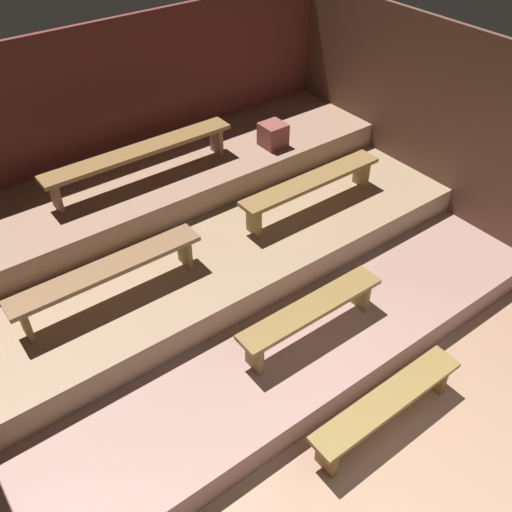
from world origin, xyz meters
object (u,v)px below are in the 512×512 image
bench_middle_right (312,184)px  bench_upper_center (140,154)px  wooden_crate_upper (273,135)px  bench_floor_center (387,403)px  bench_middle_left (108,273)px  bench_lower_center (311,312)px

bench_middle_right → bench_upper_center: (-1.45, 1.26, 0.31)m
bench_middle_right → wooden_crate_upper: size_ratio=6.42×
bench_floor_center → wooden_crate_upper: 3.62m
bench_middle_left → bench_lower_center: bearing=-43.0°
bench_middle_right → wooden_crate_upper: (0.22, 0.99, 0.13)m
bench_upper_center → bench_floor_center: bearing=-84.5°
bench_middle_left → bench_upper_center: 1.67m
bench_upper_center → wooden_crate_upper: bench_upper_center is taller
bench_floor_center → wooden_crate_upper: bearing=68.0°
bench_floor_center → bench_lower_center: (-0.01, 1.00, 0.31)m
wooden_crate_upper → bench_middle_left: bearing=-160.1°
bench_floor_center → bench_middle_left: 2.76m
bench_lower_center → bench_upper_center: (-0.34, 2.55, 0.63)m
wooden_crate_upper → bench_floor_center: bearing=-112.0°
bench_middle_right → bench_lower_center: bearing=-130.8°
bench_lower_center → bench_upper_center: 2.65m
bench_middle_left → bench_middle_right: bearing=0.0°
bench_lower_center → bench_upper_center: bench_upper_center is taller
bench_middle_left → wooden_crate_upper: 2.90m
bench_upper_center → bench_lower_center: bearing=-82.5°
wooden_crate_upper → bench_lower_center: bearing=-120.4°
bench_lower_center → wooden_crate_upper: size_ratio=5.38×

